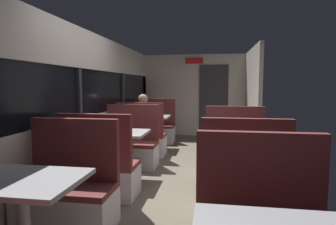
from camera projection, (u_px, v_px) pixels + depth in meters
The scene contains 16 objects.
ground_plane at pixel (174, 186), 4.18m from camera, with size 3.30×9.20×0.02m, color #665B4C.
carriage_window_panel_left at pixel (78, 108), 4.30m from camera, with size 0.09×8.48×2.30m.
carriage_end_bulkhead at pixel (196, 96), 8.18m from camera, with size 2.90×0.11×2.30m.
carriage_aisle_panel_right at pixel (252, 98), 6.79m from camera, with size 0.08×2.40×2.30m, color beige.
dining_table_near_window at pixel (22, 191), 2.20m from camera, with size 0.90×0.70×0.74m.
bench_near_window_facing_entry at pixel (69, 196), 2.92m from camera, with size 0.95×0.50×1.10m.
dining_table_mid_window at pixel (117, 138), 4.39m from camera, with size 0.90×0.70×0.74m.
bench_mid_window_facing_end at pixel (100, 172), 3.73m from camera, with size 0.95×0.50×1.10m.
bench_mid_window_facing_entry at pixel (131, 148), 5.11m from camera, with size 0.95×0.50×1.10m.
dining_table_far_window at pixel (149, 120), 6.58m from camera, with size 0.90×0.70×0.74m.
bench_far_window_facing_end at pixel (142, 140), 5.92m from camera, with size 0.95×0.50×1.10m.
bench_far_window_facing_entry at pixel (156, 129), 7.30m from camera, with size 0.95×0.50×1.10m.
dining_table_rear_aisle at pixel (239, 145), 3.92m from camera, with size 0.90×0.70×0.74m.
bench_rear_aisle_facing_end at pixel (244, 184), 3.26m from camera, with size 0.95×0.50×1.10m.
bench_rear_aisle_facing_entry at pixel (235, 155), 4.63m from camera, with size 0.95×0.50×1.10m.
seated_passenger at pixel (143, 129), 5.97m from camera, with size 0.47×0.55×1.26m.
Camera 1 is at (0.54, -4.02, 1.45)m, focal length 30.80 mm.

